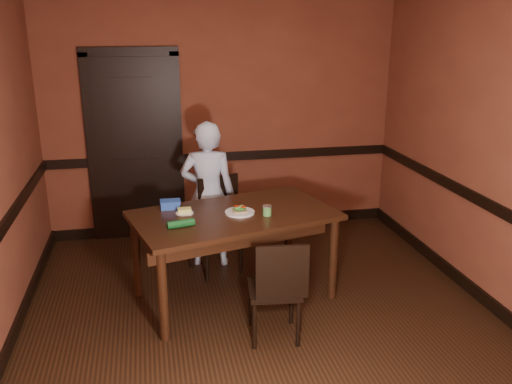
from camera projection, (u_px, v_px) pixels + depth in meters
name	position (u px, v px, depth m)	size (l,w,h in m)	color
floor	(264.00, 325.00, 4.50)	(4.00, 4.50, 0.01)	black
wall_back	(223.00, 118.00, 6.19)	(4.00, 0.02, 2.70)	brown
wall_front	(397.00, 323.00, 1.99)	(4.00, 0.02, 2.70)	brown
wall_right	(501.00, 155.00, 4.47)	(0.02, 4.50, 2.70)	brown
dado_back	(224.00, 157.00, 6.31)	(4.00, 0.03, 0.10)	black
dado_right	(492.00, 207.00, 4.61)	(0.03, 4.50, 0.10)	black
baseboard_back	(225.00, 224.00, 6.57)	(4.00, 0.03, 0.12)	black
baseboard_left	(9.00, 346.00, 4.10)	(0.03, 4.50, 0.12)	black
baseboard_right	(480.00, 295.00, 4.86)	(0.03, 4.50, 0.12)	black
door	(135.00, 145.00, 6.05)	(1.05, 0.07, 2.20)	black
dining_table	(234.00, 256.00, 4.85)	(1.73, 0.97, 0.81)	black
chair_far	(215.00, 227.00, 5.36)	(0.44, 0.44, 0.93)	black
chair_near	(274.00, 287.00, 4.22)	(0.40, 0.40, 0.85)	black
person	(208.00, 195.00, 5.44)	(0.54, 0.36, 1.49)	#AEBFD9
sandwich_plate	(240.00, 211.00, 4.71)	(0.26, 0.26, 0.06)	silver
sauce_jar	(267.00, 210.00, 4.65)	(0.08, 0.08, 0.09)	#519644
cheese_saucer	(184.00, 211.00, 4.70)	(0.15, 0.15, 0.05)	silver
food_tub	(170.00, 204.00, 4.83)	(0.18, 0.12, 0.08)	blue
wrapped_veg	(181.00, 224.00, 4.39)	(0.06, 0.06, 0.22)	#11461B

